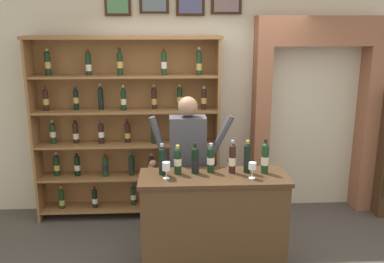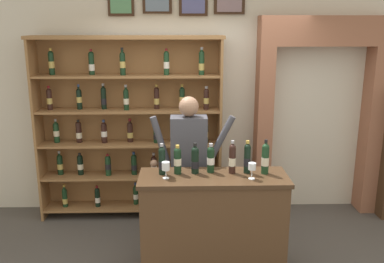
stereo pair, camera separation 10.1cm
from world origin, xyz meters
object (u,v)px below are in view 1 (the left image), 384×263
object	(u,v)px
tasting_bottle_grappa	(232,158)
tasting_bottle_chianti	(247,157)
wine_glass_left	(166,167)
tasting_counter	(213,223)
tasting_bottle_vin_santo	(195,160)
tasting_bottle_brunello	(178,160)
wine_glass_center	(252,167)
tasting_bottle_super_tuscan	(162,161)
tasting_bottle_prosecco	(265,157)
shopkeeper	(188,156)
tasting_bottle_riserva	(211,158)
wine_shelf	(127,124)

from	to	relation	value
tasting_bottle_grappa	tasting_bottle_chianti	world-z (taller)	tasting_bottle_grappa
tasting_bottle_chianti	wine_glass_left	size ratio (longest dim) A/B	2.03
tasting_counter	tasting_bottle_vin_santo	xyz separation A→B (m)	(-0.17, 0.08, 0.63)
tasting_bottle_brunello	wine_glass_center	size ratio (longest dim) A/B	1.82
tasting_bottle_chianti	wine_glass_center	xyz separation A→B (m)	(0.02, -0.16, -0.04)
tasting_bottle_super_tuscan	tasting_bottle_prosecco	world-z (taller)	tasting_bottle_prosecco
tasting_bottle_brunello	tasting_bottle_prosecco	xyz separation A→B (m)	(0.84, -0.02, 0.02)
tasting_bottle_super_tuscan	wine_glass_left	size ratio (longest dim) A/B	1.91
shopkeeper	tasting_bottle_grappa	bearing A→B (deg)	-46.86
tasting_bottle_riserva	tasting_bottle_grappa	bearing A→B (deg)	-9.18
tasting_counter	tasting_bottle_brunello	xyz separation A→B (m)	(-0.34, 0.07, 0.64)
tasting_bottle_vin_santo	tasting_bottle_chianti	xyz separation A→B (m)	(0.50, -0.01, 0.02)
tasting_bottle_brunello	tasting_bottle_prosecco	world-z (taller)	tasting_bottle_prosecco
tasting_bottle_grappa	wine_glass_center	xyz separation A→B (m)	(0.17, -0.16, -0.04)
tasting_bottle_brunello	tasting_bottle_grappa	world-z (taller)	tasting_bottle_grappa
tasting_bottle_super_tuscan	wine_glass_left	world-z (taller)	tasting_bottle_super_tuscan
wine_shelf	tasting_bottle_riserva	size ratio (longest dim) A/B	7.93
wine_glass_left	shopkeeper	bearing A→B (deg)	68.17
wine_shelf	tasting_bottle_chianti	size ratio (longest dim) A/B	7.05
tasting_bottle_grappa	tasting_bottle_super_tuscan	bearing A→B (deg)	-178.89
tasting_bottle_brunello	tasting_bottle_prosecco	size ratio (longest dim) A/B	0.84
shopkeeper	tasting_bottle_super_tuscan	xyz separation A→B (m)	(-0.27, -0.45, 0.11)
tasting_bottle_grappa	wine_glass_center	bearing A→B (deg)	-44.77
wine_shelf	tasting_bottle_vin_santo	distance (m)	1.44
tasting_counter	shopkeeper	world-z (taller)	shopkeeper
tasting_bottle_riserva	tasting_bottle_chianti	xyz separation A→B (m)	(0.35, -0.03, 0.01)
wine_shelf	wine_glass_left	size ratio (longest dim) A/B	14.28
tasting_bottle_grappa	tasting_bottle_riserva	bearing A→B (deg)	170.82
wine_shelf	tasting_bottle_prosecco	xyz separation A→B (m)	(1.44, -1.24, -0.05)
tasting_bottle_prosecco	wine_glass_center	world-z (taller)	tasting_bottle_prosecco
tasting_bottle_brunello	tasting_bottle_riserva	world-z (taller)	tasting_bottle_riserva
wine_shelf	tasting_bottle_brunello	world-z (taller)	wine_shelf
wine_glass_left	wine_shelf	bearing A→B (deg)	109.94
wine_shelf	tasting_bottle_grappa	xyz separation A→B (m)	(1.13, -1.22, -0.05)
tasting_bottle_riserva	tasting_bottle_super_tuscan	bearing A→B (deg)	-174.37
tasting_bottle_brunello	wine_glass_center	distance (m)	0.71
tasting_bottle_chianti	wine_glass_center	bearing A→B (deg)	-82.80
tasting_bottle_chianti	tasting_bottle_prosecco	world-z (taller)	tasting_bottle_prosecco
tasting_bottle_super_tuscan	tasting_bottle_chianti	size ratio (longest dim) A/B	0.94
tasting_bottle_prosecco	wine_glass_left	bearing A→B (deg)	-173.52
tasting_bottle_vin_santo	tasting_bottle_super_tuscan	bearing A→B (deg)	-176.24
shopkeeper	tasting_bottle_vin_santo	bearing A→B (deg)	-83.24
tasting_counter	tasting_bottle_vin_santo	distance (m)	0.66
shopkeeper	tasting_bottle_vin_santo	size ratio (longest dim) A/B	5.50
tasting_bottle_chianti	tasting_bottle_brunello	bearing A→B (deg)	-179.87
tasting_bottle_vin_santo	tasting_bottle_prosecco	bearing A→B (deg)	-2.36
tasting_counter	tasting_bottle_prosecco	world-z (taller)	tasting_bottle_prosecco
wine_glass_center	tasting_bottle_super_tuscan	bearing A→B (deg)	169.84
wine_shelf	tasting_bottle_super_tuscan	xyz separation A→B (m)	(0.45, -1.24, -0.07)
wine_glass_center	tasting_bottle_vin_santo	bearing A→B (deg)	161.87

